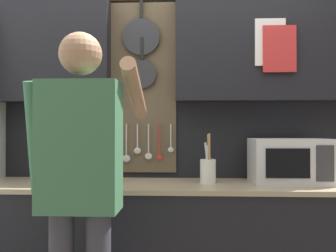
% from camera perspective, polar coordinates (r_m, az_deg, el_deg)
% --- Properties ---
extents(base_cabinet_counter, '(2.58, 0.60, 0.88)m').
position_cam_1_polar(base_cabinet_counter, '(2.55, 1.65, -18.68)').
color(base_cabinet_counter, black).
rests_on(base_cabinet_counter, ground_plane).
extents(back_wall_unit, '(3.15, 0.23, 2.34)m').
position_cam_1_polar(back_wall_unit, '(2.69, 2.28, 4.65)').
color(back_wall_unit, black).
rests_on(back_wall_unit, ground_plane).
extents(microwave, '(0.48, 0.35, 0.29)m').
position_cam_1_polar(microwave, '(2.55, 17.93, -5.09)').
color(microwave, silver).
rests_on(microwave, base_cabinet_counter).
extents(knife_block, '(0.11, 0.15, 0.28)m').
position_cam_1_polar(knife_block, '(2.59, -14.60, -6.06)').
color(knife_block, brown).
rests_on(knife_block, base_cabinet_counter).
extents(utensil_crock, '(0.10, 0.10, 0.32)m').
position_cam_1_polar(utensil_crock, '(2.48, 6.10, -6.58)').
color(utensil_crock, white).
rests_on(utensil_crock, base_cabinet_counter).
extents(person, '(0.54, 0.64, 1.70)m').
position_cam_1_polar(person, '(1.88, -13.15, -7.07)').
color(person, '#383842').
rests_on(person, ground_plane).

